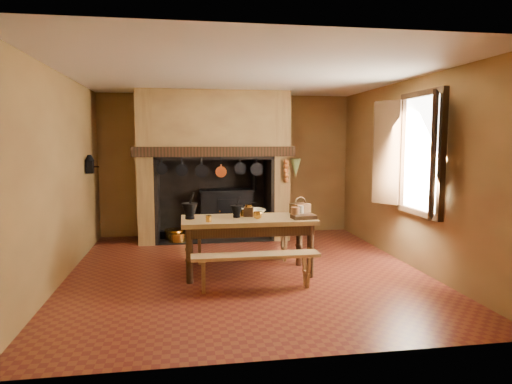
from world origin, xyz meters
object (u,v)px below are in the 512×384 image
at_px(iron_range, 227,212).
at_px(coffee_grinder, 249,211).
at_px(work_table, 248,227).
at_px(wicker_basket, 300,208).
at_px(bench_front, 256,263).
at_px(mixing_bowl, 253,212).

height_order(iron_range, coffee_grinder, iron_range).
relative_size(work_table, wicker_basket, 5.80).
distance_m(iron_range, bench_front, 3.30).
relative_size(mixing_bowl, wicker_basket, 1.06).
xyz_separation_m(iron_range, mixing_bowl, (0.17, -2.33, 0.36)).
bearing_deg(wicker_basket, work_table, 173.98).
xyz_separation_m(work_table, coffee_grinder, (0.03, 0.12, 0.21)).
bearing_deg(wicker_basket, mixing_bowl, 156.04).
xyz_separation_m(work_table, wicker_basket, (0.83, 0.28, 0.21)).
bearing_deg(coffee_grinder, bench_front, -78.74).
xyz_separation_m(iron_range, coffee_grinder, (0.08, -2.48, 0.40)).
relative_size(bench_front, mixing_bowl, 4.79).
distance_m(iron_range, wicker_basket, 2.52).
height_order(work_table, bench_front, work_table).
bearing_deg(bench_front, mixing_bowl, 83.03).
bearing_deg(wicker_basket, iron_range, 86.35).
bearing_deg(coffee_grinder, iron_range, 105.09).
height_order(mixing_bowl, wicker_basket, wicker_basket).
xyz_separation_m(iron_range, work_table, (0.05, -2.60, 0.19)).
bearing_deg(iron_range, wicker_basket, -69.20).
distance_m(iron_range, coffee_grinder, 2.51).
bearing_deg(iron_range, mixing_bowl, -85.77).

